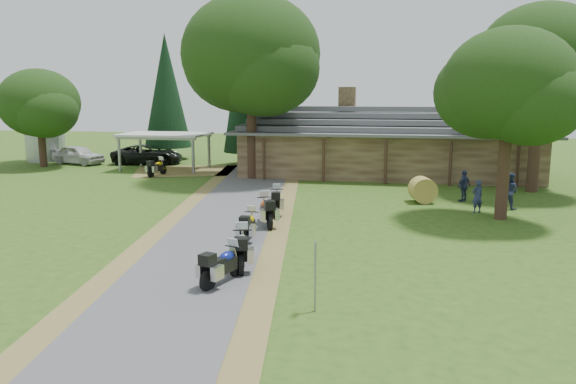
% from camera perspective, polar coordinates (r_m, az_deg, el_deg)
% --- Properties ---
extents(ground, '(120.00, 120.00, 0.00)m').
position_cam_1_polar(ground, '(18.87, -10.17, -8.15)').
color(ground, '#2C4D15').
rests_on(ground, ground).
extents(driveway, '(51.95, 51.95, 0.00)m').
position_cam_1_polar(driveway, '(22.63, -7.74, -4.98)').
color(driveway, '#4D4D50').
rests_on(driveway, ground).
extents(lodge, '(21.40, 9.40, 4.90)m').
position_cam_1_polar(lodge, '(40.84, 10.06, 5.21)').
color(lodge, '#503929').
rests_on(lodge, ground).
extents(silo, '(3.40, 3.40, 6.54)m').
position_cam_1_polar(silo, '(52.28, -23.56, 6.48)').
color(silo, gray).
rests_on(silo, ground).
extents(carport, '(6.40, 4.29, 2.76)m').
position_cam_1_polar(carport, '(43.77, -12.34, 4.05)').
color(carport, silver).
rests_on(carport, ground).
extents(car_white_sedan, '(3.94, 6.29, 1.95)m').
position_cam_1_polar(car_white_sedan, '(49.06, -20.56, 3.80)').
color(car_white_sedan, silver).
rests_on(car_white_sedan, ground).
extents(car_dark_suv, '(3.76, 6.56, 2.36)m').
position_cam_1_polar(car_dark_suv, '(47.53, -14.11, 4.20)').
color(car_dark_suv, black).
rests_on(car_dark_suv, ground).
extents(motorcycle_row_a, '(1.21, 1.99, 1.30)m').
position_cam_1_polar(motorcycle_row_a, '(17.56, -6.64, -7.23)').
color(motorcycle_row_a, navy).
rests_on(motorcycle_row_a, ground).
extents(motorcycle_row_b, '(1.16, 2.19, 1.43)m').
position_cam_1_polar(motorcycle_row_b, '(19.03, -4.70, -5.61)').
color(motorcycle_row_b, '#B3B6BB').
rests_on(motorcycle_row_b, ground).
extents(motorcycle_row_c, '(0.70, 1.89, 1.27)m').
position_cam_1_polar(motorcycle_row_c, '(22.54, -4.01, -3.30)').
color(motorcycle_row_c, '#F2C800').
rests_on(motorcycle_row_c, ground).
extents(motorcycle_row_d, '(1.45, 2.20, 1.44)m').
position_cam_1_polar(motorcycle_row_d, '(24.89, -2.20, -1.79)').
color(motorcycle_row_d, '#C33E0C').
rests_on(motorcycle_row_d, ground).
extents(motorcycle_row_e, '(1.00, 2.08, 1.37)m').
position_cam_1_polar(motorcycle_row_e, '(27.26, -1.19, -0.81)').
color(motorcycle_row_e, black).
rests_on(motorcycle_row_e, ground).
extents(motorcycle_carport_a, '(0.97, 1.98, 1.30)m').
position_cam_1_polar(motorcycle_carport_a, '(40.58, -13.18, 2.51)').
color(motorcycle_carport_a, '#BF9E00').
rests_on(motorcycle_carport_a, ground).
extents(person_a, '(0.66, 0.61, 1.90)m').
position_cam_1_polar(person_a, '(28.97, 18.70, -0.16)').
color(person_a, navy).
rests_on(person_a, ground).
extents(person_b, '(0.75, 0.75, 2.17)m').
position_cam_1_polar(person_b, '(30.44, 21.60, 0.40)').
color(person_b, navy).
rests_on(person_b, ground).
extents(person_c, '(0.69, 0.70, 2.01)m').
position_cam_1_polar(person_c, '(31.70, 17.45, 0.86)').
color(person_c, navy).
rests_on(person_c, ground).
extents(hay_bale, '(1.57, 1.49, 1.35)m').
position_cam_1_polar(hay_bale, '(30.94, 13.53, 0.21)').
color(hay_bale, olive).
rests_on(hay_bale, ground).
extents(sign_post, '(0.35, 0.06, 1.96)m').
position_cam_1_polar(sign_post, '(15.24, 2.78, -8.60)').
color(sign_post, gray).
rests_on(sign_post, ground).
extents(oak_lodge_left, '(9.23, 9.23, 13.42)m').
position_cam_1_polar(oak_lodge_left, '(38.08, -3.76, 11.41)').
color(oak_lodge_left, black).
rests_on(oak_lodge_left, ground).
extents(oak_lodge_right, '(7.24, 7.24, 12.59)m').
position_cam_1_polar(oak_lodge_right, '(35.94, 24.20, 9.97)').
color(oak_lodge_right, black).
rests_on(oak_lodge_right, ground).
extents(oak_driveway, '(5.96, 5.96, 10.04)m').
position_cam_1_polar(oak_driveway, '(27.51, 21.41, 7.70)').
color(oak_driveway, black).
rests_on(oak_driveway, ground).
extents(oak_silo, '(6.20, 6.20, 8.07)m').
position_cam_1_polar(oak_silo, '(48.20, -23.89, 7.13)').
color(oak_silo, black).
rests_on(oak_silo, ground).
extents(cedar_near, '(4.10, 4.10, 14.35)m').
position_cam_1_polar(cedar_near, '(45.45, -4.07, 11.79)').
color(cedar_near, black).
rests_on(cedar_near, ground).
extents(cedar_far, '(4.07, 4.07, 10.82)m').
position_cam_1_polar(cedar_far, '(50.31, -12.24, 9.42)').
color(cedar_far, black).
rests_on(cedar_far, ground).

